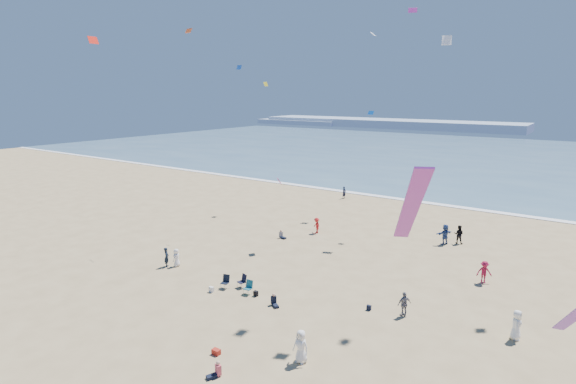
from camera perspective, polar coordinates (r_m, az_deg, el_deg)
The scene contains 12 objects.
ocean at distance 108.86m, azimuth 26.23°, elevation 3.78°, with size 220.00×100.00×0.06m, color #476B84.
surf_line at distance 60.57m, azimuth 18.76°, elevation -1.53°, with size 220.00×1.20×0.08m, color white.
headland_far at distance 197.36m, azimuth 12.29°, elevation 8.53°, with size 110.00×20.00×3.20m, color #7A8EA8.
headland_near at distance 211.74m, azimuth 1.60°, elevation 8.88°, with size 40.00×14.00×2.00m, color #7A8EA8.
standing_flyers at distance 34.17m, azimuth 12.89°, elevation -10.36°, with size 26.11×40.12×1.94m.
seated_group at distance 27.27m, azimuth -3.42°, elevation -17.31°, with size 22.08×29.71×0.84m.
chair_cluster at distance 33.25m, azimuth -6.38°, elevation -11.50°, with size 2.70×1.54×1.00m.
white_tote at distance 33.34m, azimuth -9.70°, elevation -12.10°, with size 0.35×0.20×0.40m, color white.
black_backpack at distance 32.38m, azimuth -4.11°, elevation -12.74°, with size 0.30×0.22×0.38m, color black.
cooler at distance 26.26m, azimuth -9.11°, elevation -19.40°, with size 0.45×0.30×0.30m, color #AE2518.
navy_bag at distance 30.89m, azimuth 10.24°, elevation -14.26°, with size 0.28×0.18×0.34m, color black.
kites_aloft at distance 25.23m, azimuth 18.52°, elevation 13.90°, with size 39.02×44.82×28.76m.
Camera 1 is at (15.77, -11.81, 13.92)m, focal length 28.00 mm.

